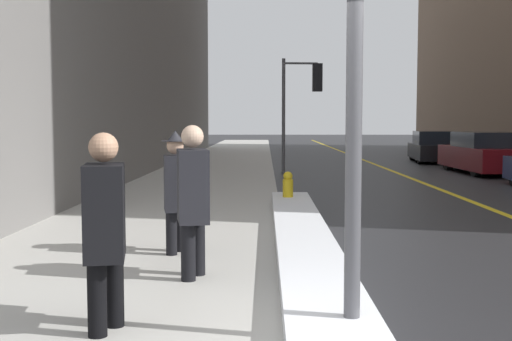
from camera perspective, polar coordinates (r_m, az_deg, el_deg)
sidewalk_slab at (r=19.05m, az=-4.34°, el=-0.63°), size 4.00×80.00×0.01m
road_centre_stripe at (r=19.45m, az=13.56°, el=-0.65°), size 0.16×80.00×0.00m
snow_bank_curb at (r=8.45m, az=4.26°, el=-6.21°), size 0.73×9.71×0.21m
traffic_light_near at (r=20.92m, az=4.34°, el=7.09°), size 1.31×0.39×3.68m
pedestrian_trailing at (r=5.13m, az=-13.28°, el=-4.54°), size 0.39×0.74×1.57m
pedestrian_in_glasses at (r=6.72m, az=-5.64°, el=-2.10°), size 0.40×0.57×1.62m
pedestrian_in_fedora at (r=8.04m, az=-7.17°, el=-1.48°), size 0.36×0.71×1.54m
parked_car_maroon at (r=21.94m, az=19.85°, el=1.42°), size 1.95×4.56×1.33m
parked_car_black at (r=27.42m, az=15.66°, el=1.97°), size 2.19×4.33×1.28m
fire_hydrant at (r=12.36m, az=2.85°, el=-1.73°), size 0.20×0.20×0.70m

